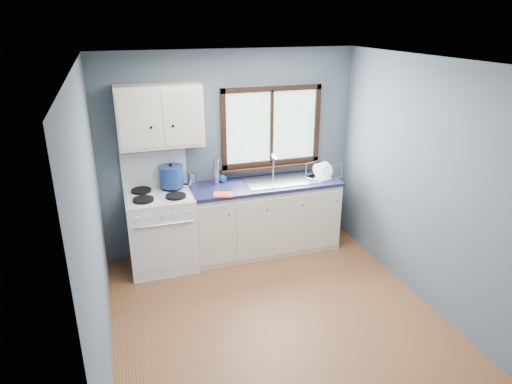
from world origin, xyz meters
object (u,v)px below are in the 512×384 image
object	(u,v)px
stockpot	(171,176)
dish_rack	(323,173)
gas_range	(161,228)
thermos	(216,172)
base_cabinets	(265,220)
skillet	(170,184)
utensil_crock	(192,179)
sink	(278,186)

from	to	relation	value
stockpot	dish_rack	distance (m)	1.91
gas_range	thermos	world-z (taller)	gas_range
stockpot	base_cabinets	bearing A→B (deg)	-6.23
skillet	dish_rack	size ratio (longest dim) A/B	0.78
stockpot	utensil_crock	world-z (taller)	utensil_crock
skillet	dish_rack	world-z (taller)	dish_rack
base_cabinets	sink	xyz separation A→B (m)	(0.18, -0.00, 0.45)
gas_range	dish_rack	distance (m)	2.13
utensil_crock	dish_rack	distance (m)	1.66
stockpot	thermos	distance (m)	0.55
base_cabinets	dish_rack	world-z (taller)	dish_rack
base_cabinets	utensil_crock	world-z (taller)	utensil_crock
utensil_crock	dish_rack	bearing A→B (deg)	-8.05
utensil_crock	sink	bearing A→B (deg)	-10.83
skillet	utensil_crock	bearing A→B (deg)	32.87
sink	stockpot	world-z (taller)	stockpot
sink	skillet	bearing A→B (deg)	174.04
base_cabinets	skillet	size ratio (longest dim) A/B	5.16
base_cabinets	skillet	distance (m)	1.28
skillet	stockpot	xyz separation A→B (m)	(0.02, -0.01, 0.10)
base_cabinets	sink	world-z (taller)	sink
skillet	gas_range	bearing A→B (deg)	-116.98
thermos	dish_rack	distance (m)	1.37
base_cabinets	thermos	size ratio (longest dim) A/B	5.81
stockpot	thermos	world-z (taller)	stockpot
gas_range	skillet	size ratio (longest dim) A/B	3.79
stockpot	utensil_crock	size ratio (longest dim) A/B	1.01
base_cabinets	utensil_crock	distance (m)	1.07
sink	dish_rack	bearing A→B (deg)	-3.06
sink	skillet	distance (m)	1.33
utensil_crock	dish_rack	world-z (taller)	utensil_crock
utensil_crock	gas_range	bearing A→B (deg)	-153.06
skillet	stockpot	world-z (taller)	stockpot
base_cabinets	stockpot	distance (m)	1.32
gas_range	dish_rack	size ratio (longest dim) A/B	2.96
thermos	skillet	bearing A→B (deg)	-179.21
utensil_crock	stockpot	bearing A→B (deg)	-162.74
dish_rack	thermos	bearing A→B (deg)	151.96
skillet	utensil_crock	size ratio (longest dim) A/B	0.95
gas_range	thermos	size ratio (longest dim) A/B	4.27
dish_rack	base_cabinets	bearing A→B (deg)	157.04
base_cabinets	sink	size ratio (longest dim) A/B	2.20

